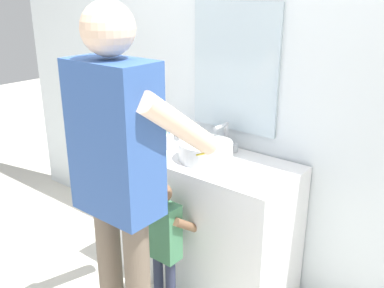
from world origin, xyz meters
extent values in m
cube|color=silver|center=(0.00, 0.62, 1.35)|extent=(4.40, 0.08, 2.70)
cube|color=silver|center=(0.00, 0.57, 1.39)|extent=(0.61, 0.02, 0.79)
cube|color=white|center=(0.00, 0.30, 0.44)|extent=(1.11, 0.54, 0.87)
cylinder|color=silver|center=(0.00, 0.28, 0.93)|extent=(0.33, 0.33, 0.11)
cylinder|color=beige|center=(0.00, 0.28, 0.94)|extent=(0.27, 0.27, 0.09)
cylinder|color=#B7BABF|center=(0.00, 0.49, 0.96)|extent=(0.03, 0.03, 0.18)
cylinder|color=#B7BABF|center=(0.00, 0.43, 1.04)|extent=(0.02, 0.12, 0.02)
cylinder|color=#B7BABF|center=(-0.07, 0.49, 0.90)|extent=(0.04, 0.04, 0.05)
cylinder|color=#B7BABF|center=(0.07, 0.49, 0.90)|extent=(0.04, 0.04, 0.05)
cylinder|color=silver|center=(-0.30, 0.28, 0.92)|extent=(0.07, 0.07, 0.09)
cylinder|color=blue|center=(-0.31, 0.30, 0.97)|extent=(0.04, 0.02, 0.17)
cube|color=white|center=(-0.31, 0.30, 1.07)|extent=(0.01, 0.02, 0.02)
cylinder|color=green|center=(-0.31, 0.27, 0.97)|extent=(0.03, 0.02, 0.17)
cube|color=white|center=(-0.31, 0.27, 1.07)|extent=(0.01, 0.02, 0.02)
cylinder|color=#2D334C|center=(-0.05, -0.11, 0.20)|extent=(0.06, 0.06, 0.39)
cylinder|color=#2D334C|center=(0.05, -0.11, 0.20)|extent=(0.06, 0.06, 0.39)
cube|color=#427F56|center=(0.00, -0.11, 0.56)|extent=(0.20, 0.11, 0.34)
sphere|color=brown|center=(0.00, -0.11, 0.80)|extent=(0.11, 0.11, 0.11)
cylinder|color=brown|center=(-0.11, -0.02, 0.59)|extent=(0.05, 0.24, 0.19)
cylinder|color=brown|center=(0.11, -0.02, 0.59)|extent=(0.05, 0.24, 0.19)
cylinder|color=#6B5B4C|center=(-0.09, -0.43, 0.42)|extent=(0.13, 0.13, 0.84)
cube|color=#33569E|center=(0.02, -0.43, 1.20)|extent=(0.42, 0.24, 0.73)
sphere|color=beige|center=(0.02, -0.43, 1.69)|extent=(0.24, 0.24, 0.24)
cylinder|color=beige|center=(-0.21, -0.24, 1.26)|extent=(0.10, 0.50, 0.40)
cylinder|color=beige|center=(0.25, -0.24, 1.26)|extent=(0.10, 0.50, 0.40)
cylinder|color=yellow|center=(0.25, -0.05, 1.07)|extent=(0.01, 0.14, 0.03)
cube|color=white|center=(0.25, 0.02, 1.08)|extent=(0.01, 0.02, 0.02)
camera|label=1|loc=(1.45, -1.65, 1.85)|focal=40.24mm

